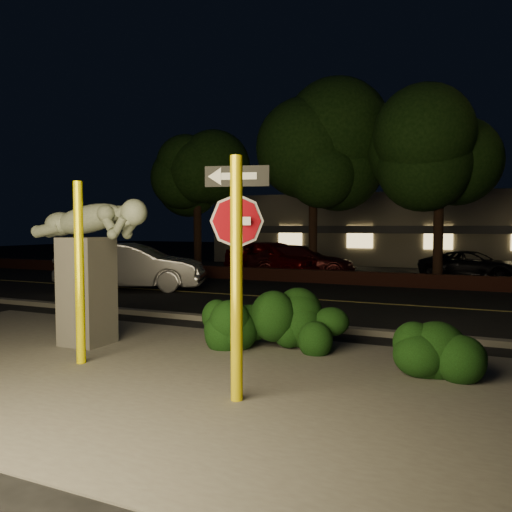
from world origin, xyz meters
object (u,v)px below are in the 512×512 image
Objects in this scene: yellow_pole_left at (80,274)px; silver_sedan at (132,267)px; parked_car_darkred at (300,261)px; signpost at (237,222)px; sculpture at (88,256)px; parked_car_red at (273,258)px; parked_car_dark at (473,265)px; yellow_pole_right at (237,280)px.

yellow_pole_left reaches higher than silver_sedan.
signpost is at bearing -176.65° from parked_car_darkred.
yellow_pole_left is at bearing -53.56° from sculpture.
yellow_pole_left reaches higher than parked_car_red.
yellow_pole_left is at bearing 173.37° from parked_car_dark.
parked_car_red is (2.55, 6.39, -0.00)m from silver_sedan.
parked_car_darkred is at bearing 92.19° from sculpture.
parked_car_red is (-5.49, 14.66, -0.70)m from yellow_pole_right.
signpost reaches higher than silver_sedan.
yellow_pole_left is at bearing -159.98° from signpost.
yellow_pole_right is 1.14× the size of sculpture.
yellow_pole_right is at bearing -9.68° from yellow_pole_left.
sculpture reaches higher than parked_car_red.
silver_sedan is at bearing 138.95° from parked_car_darkred.
parked_car_red reaches higher than parked_car_dark.
parked_car_red is 1.21m from parked_car_darkred.
parked_car_darkred is 7.02m from parked_car_dark.
parked_car_darkred is (-1.33, 14.29, -0.74)m from yellow_pole_left.
yellow_pole_right is at bearing -142.06° from parked_car_red.
yellow_pole_right is at bearing -175.05° from parked_car_darkred.
silver_sedan is 1.04× the size of parked_car_red.
yellow_pole_left reaches higher than sculpture.
signpost is 13.39m from parked_car_darkred.
yellow_pole_right is 0.64× the size of parked_car_darkred.
parked_car_dark is at bearing 71.38° from yellow_pole_left.
parked_car_red is at bearing 100.13° from yellow_pole_left.
parked_car_dark is at bearing -58.52° from parked_car_red.
signpost reaches higher than sculpture.
sculpture reaches higher than parked_car_darkred.
yellow_pole_left is at bearing 174.10° from parked_car_darkred.
signpost is (2.02, 1.41, 0.81)m from yellow_pole_left.
yellow_pole_right is 0.72× the size of parked_car_dark.
yellow_pole_right is 15.66m from parked_car_red.
sculpture is (-2.78, -0.39, -0.61)m from signpost.
parked_car_dark is (10.52, 8.39, -0.22)m from silver_sedan.
parked_car_dark is (6.21, 15.12, -1.04)m from sculpture.
yellow_pole_right is at bearing -22.60° from sculpture.
signpost reaches higher than yellow_pole_left.
parked_car_darkred is at bearing -52.01° from silver_sedan.
silver_sedan is (-8.03, 8.26, -0.70)m from yellow_pole_right.
yellow_pole_right reaches higher than parked_car_dark.
yellow_pole_right is 0.64× the size of parked_car_red.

